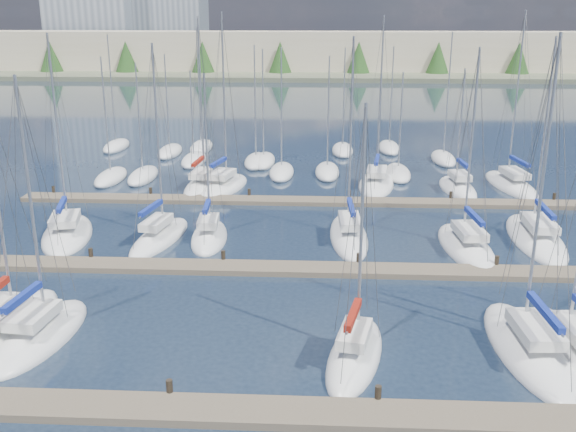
{
  "coord_description": "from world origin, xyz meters",
  "views": [
    {
      "loc": [
        1.69,
        -18.35,
        14.31
      ],
      "look_at": [
        0.0,
        14.0,
        4.0
      ],
      "focal_mm": 40.0,
      "sensor_mm": 36.0,
      "label": 1
    }
  ],
  "objects_px": {
    "sailboat_c": "(40,335)",
    "sailboat_k": "(349,236)",
    "sailboat_f": "(574,351)",
    "sailboat_q": "(458,188)",
    "sailboat_i": "(160,237)",
    "sailboat_l": "(466,246)",
    "sailboat_d": "(355,355)",
    "sailboat_b": "(7,330)",
    "sailboat_j": "(209,237)",
    "sailboat_e": "(529,348)",
    "sailboat_p": "(376,183)",
    "sailboat_h": "(67,234)",
    "sailboat_m": "(536,238)",
    "sailboat_o": "(224,186)",
    "sailboat_r": "(511,185)",
    "sailboat_n": "(202,185)"
  },
  "relations": [
    {
      "from": "sailboat_f",
      "to": "sailboat_i",
      "type": "bearing_deg",
      "value": 144.78
    },
    {
      "from": "sailboat_c",
      "to": "sailboat_k",
      "type": "bearing_deg",
      "value": 50.63
    },
    {
      "from": "sailboat_d",
      "to": "sailboat_e",
      "type": "distance_m",
      "value": 7.76
    },
    {
      "from": "sailboat_o",
      "to": "sailboat_c",
      "type": "bearing_deg",
      "value": -86.72
    },
    {
      "from": "sailboat_n",
      "to": "sailboat_r",
      "type": "bearing_deg",
      "value": 7.64
    },
    {
      "from": "sailboat_k",
      "to": "sailboat_q",
      "type": "distance_m",
      "value": 15.87
    },
    {
      "from": "sailboat_j",
      "to": "sailboat_c",
      "type": "distance_m",
      "value": 14.88
    },
    {
      "from": "sailboat_b",
      "to": "sailboat_m",
      "type": "xyz_separation_m",
      "value": [
        28.69,
        14.36,
        0.0
      ]
    },
    {
      "from": "sailboat_q",
      "to": "sailboat_p",
      "type": "bearing_deg",
      "value": 165.64
    },
    {
      "from": "sailboat_k",
      "to": "sailboat_c",
      "type": "xyz_separation_m",
      "value": [
        -14.7,
        -14.52,
        -0.01
      ]
    },
    {
      "from": "sailboat_j",
      "to": "sailboat_l",
      "type": "xyz_separation_m",
      "value": [
        16.55,
        -0.95,
        -0.01
      ]
    },
    {
      "from": "sailboat_o",
      "to": "sailboat_f",
      "type": "height_order",
      "value": "sailboat_o"
    },
    {
      "from": "sailboat_i",
      "to": "sailboat_h",
      "type": "height_order",
      "value": "sailboat_h"
    },
    {
      "from": "sailboat_l",
      "to": "sailboat_o",
      "type": "bearing_deg",
      "value": 137.74
    },
    {
      "from": "sailboat_q",
      "to": "sailboat_l",
      "type": "bearing_deg",
      "value": -103.55
    },
    {
      "from": "sailboat_d",
      "to": "sailboat_k",
      "type": "distance_m",
      "value": 15.56
    },
    {
      "from": "sailboat_l",
      "to": "sailboat_f",
      "type": "bearing_deg",
      "value": -85.8
    },
    {
      "from": "sailboat_d",
      "to": "sailboat_q",
      "type": "bearing_deg",
      "value": 82.88
    },
    {
      "from": "sailboat_k",
      "to": "sailboat_b",
      "type": "distance_m",
      "value": 21.67
    },
    {
      "from": "sailboat_c",
      "to": "sailboat_l",
      "type": "xyz_separation_m",
      "value": [
        22.04,
        12.87,
        -0.01
      ]
    },
    {
      "from": "sailboat_h",
      "to": "sailboat_b",
      "type": "bearing_deg",
      "value": -94.27
    },
    {
      "from": "sailboat_c",
      "to": "sailboat_j",
      "type": "bearing_deg",
      "value": 74.31
    },
    {
      "from": "sailboat_p",
      "to": "sailboat_l",
      "type": "bearing_deg",
      "value": -66.7
    },
    {
      "from": "sailboat_f",
      "to": "sailboat_q",
      "type": "bearing_deg",
      "value": 86.26
    },
    {
      "from": "sailboat_e",
      "to": "sailboat_r",
      "type": "height_order",
      "value": "sailboat_r"
    },
    {
      "from": "sailboat_h",
      "to": "sailboat_l",
      "type": "distance_m",
      "value": 26.17
    },
    {
      "from": "sailboat_m",
      "to": "sailboat_p",
      "type": "relative_size",
      "value": 0.92
    },
    {
      "from": "sailboat_e",
      "to": "sailboat_h",
      "type": "relative_size",
      "value": 1.03
    },
    {
      "from": "sailboat_e",
      "to": "sailboat_q",
      "type": "height_order",
      "value": "sailboat_e"
    },
    {
      "from": "sailboat_h",
      "to": "sailboat_m",
      "type": "height_order",
      "value": "sailboat_h"
    },
    {
      "from": "sailboat_f",
      "to": "sailboat_h",
      "type": "distance_m",
      "value": 31.42
    },
    {
      "from": "sailboat_r",
      "to": "sailboat_i",
      "type": "bearing_deg",
      "value": -158.11
    },
    {
      "from": "sailboat_e",
      "to": "sailboat_m",
      "type": "bearing_deg",
      "value": 68.96
    },
    {
      "from": "sailboat_k",
      "to": "sailboat_p",
      "type": "bearing_deg",
      "value": 76.04
    },
    {
      "from": "sailboat_f",
      "to": "sailboat_q",
      "type": "height_order",
      "value": "sailboat_f"
    },
    {
      "from": "sailboat_k",
      "to": "sailboat_p",
      "type": "relative_size",
      "value": 0.92
    },
    {
      "from": "sailboat_i",
      "to": "sailboat_l",
      "type": "height_order",
      "value": "sailboat_i"
    },
    {
      "from": "sailboat_b",
      "to": "sailboat_p",
      "type": "distance_m",
      "value": 33.97
    },
    {
      "from": "sailboat_e",
      "to": "sailboat_c",
      "type": "distance_m",
      "value": 22.06
    },
    {
      "from": "sailboat_b",
      "to": "sailboat_r",
      "type": "bearing_deg",
      "value": 43.38
    },
    {
      "from": "sailboat_n",
      "to": "sailboat_l",
      "type": "distance_m",
      "value": 23.88
    },
    {
      "from": "sailboat_h",
      "to": "sailboat_p",
      "type": "xyz_separation_m",
      "value": [
        21.72,
        14.39,
        0.01
      ]
    },
    {
      "from": "sailboat_c",
      "to": "sailboat_p",
      "type": "relative_size",
      "value": 0.85
    },
    {
      "from": "sailboat_e",
      "to": "sailboat_l",
      "type": "height_order",
      "value": "sailboat_e"
    },
    {
      "from": "sailboat_e",
      "to": "sailboat_p",
      "type": "relative_size",
      "value": 0.96
    },
    {
      "from": "sailboat_p",
      "to": "sailboat_f",
      "type": "bearing_deg",
      "value": -70.14
    },
    {
      "from": "sailboat_d",
      "to": "sailboat_k",
      "type": "relative_size",
      "value": 0.86
    },
    {
      "from": "sailboat_q",
      "to": "sailboat_d",
      "type": "bearing_deg",
      "value": -113.9
    },
    {
      "from": "sailboat_b",
      "to": "sailboat_j",
      "type": "distance_m",
      "value": 15.25
    },
    {
      "from": "sailboat_r",
      "to": "sailboat_l",
      "type": "bearing_deg",
      "value": -121.63
    }
  ]
}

